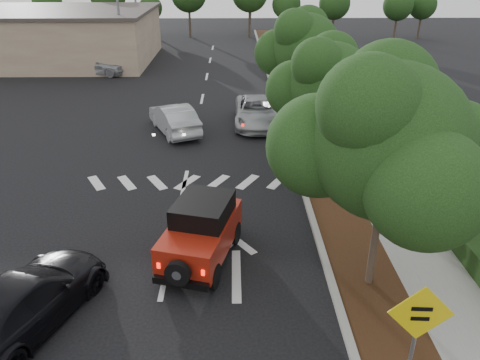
{
  "coord_description": "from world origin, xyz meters",
  "views": [
    {
      "loc": [
        1.94,
        -10.72,
        8.14
      ],
      "look_at": [
        2.15,
        3.0,
        1.54
      ],
      "focal_mm": 35.0,
      "sensor_mm": 36.0,
      "label": 1
    }
  ],
  "objects_px": {
    "silver_suv_ahead": "(257,112)",
    "speed_hump_sign": "(418,326)",
    "red_jeep": "(203,229)",
    "black_suv_oncoming": "(25,301)"
  },
  "relations": [
    {
      "from": "red_jeep",
      "to": "black_suv_oncoming",
      "type": "bearing_deg",
      "value": -130.77
    },
    {
      "from": "red_jeep",
      "to": "speed_hump_sign",
      "type": "bearing_deg",
      "value": -33.39
    },
    {
      "from": "red_jeep",
      "to": "speed_hump_sign",
      "type": "xyz_separation_m",
      "value": [
        4.37,
        -4.94,
        0.88
      ]
    },
    {
      "from": "silver_suv_ahead",
      "to": "speed_hump_sign",
      "type": "height_order",
      "value": "speed_hump_sign"
    },
    {
      "from": "silver_suv_ahead",
      "to": "red_jeep",
      "type": "bearing_deg",
      "value": -99.07
    },
    {
      "from": "silver_suv_ahead",
      "to": "speed_hump_sign",
      "type": "xyz_separation_m",
      "value": [
        2.2,
        -17.09,
        1.13
      ]
    },
    {
      "from": "red_jeep",
      "to": "silver_suv_ahead",
      "type": "relative_size",
      "value": 0.76
    },
    {
      "from": "red_jeep",
      "to": "black_suv_oncoming",
      "type": "distance_m",
      "value": 4.96
    },
    {
      "from": "red_jeep",
      "to": "silver_suv_ahead",
      "type": "height_order",
      "value": "red_jeep"
    },
    {
      "from": "red_jeep",
      "to": "silver_suv_ahead",
      "type": "distance_m",
      "value": 12.34
    }
  ]
}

